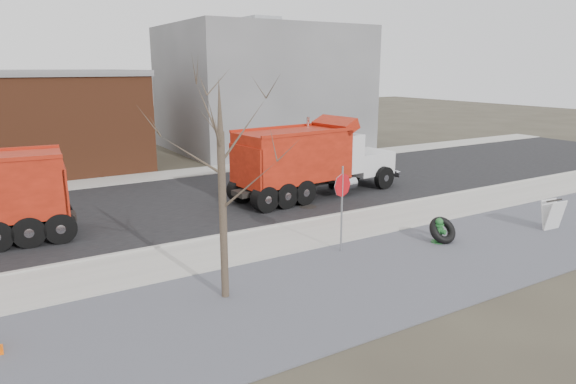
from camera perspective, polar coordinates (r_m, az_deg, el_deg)
ground at (r=16.23m, az=-0.43°, el=-5.72°), size 120.00×120.00×0.00m
gravel_verge at (r=13.54m, az=7.29°, el=-9.84°), size 60.00×5.00×0.03m
sidewalk at (r=16.42m, az=-0.87°, el=-5.37°), size 60.00×2.50×0.06m
curb at (r=17.49m, az=-3.03°, el=-4.09°), size 60.00×0.15×0.11m
road at (r=21.65m, az=-8.99°, el=-0.86°), size 60.00×9.40×0.02m
far_sidewalk at (r=26.88m, az=-13.64°, el=1.82°), size 60.00×2.00×0.06m
building_grey at (r=35.43m, az=-2.88°, el=11.45°), size 12.00×10.00×8.00m
bare_tree at (r=11.71m, az=-7.42°, el=3.24°), size 3.20×3.20×5.20m
fire_hydrant at (r=16.81m, az=16.41°, el=-4.24°), size 0.47×0.46×0.83m
truck_tire at (r=16.90m, az=16.79°, el=-4.09°), size 0.99×0.85×0.88m
stop_sign at (r=15.07m, az=6.03°, el=-0.21°), size 0.70×0.20×2.62m
sandwich_board at (r=19.52m, az=27.32°, el=-2.24°), size 0.78×0.53×1.04m
dump_truck_red_a at (r=21.73m, az=2.64°, el=3.82°), size 8.17×2.97×3.27m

